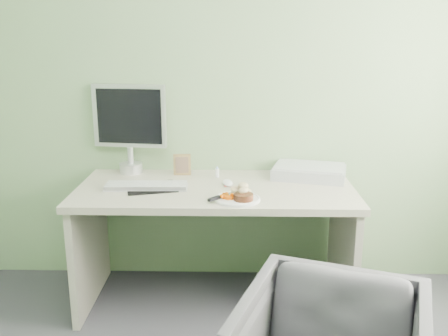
{
  "coord_description": "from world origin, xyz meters",
  "views": [
    {
      "loc": [
        0.11,
        -1.14,
        1.58
      ],
      "look_at": [
        0.05,
        1.5,
        0.88
      ],
      "focal_mm": 40.0,
      "sensor_mm": 36.0,
      "label": 1
    }
  ],
  "objects_px": {
    "plate": "(237,199)",
    "monitor": "(130,124)",
    "desk": "(216,216)",
    "scanner": "(309,172)"
  },
  "relations": [
    {
      "from": "plate",
      "to": "monitor",
      "type": "distance_m",
      "value": 0.93
    },
    {
      "from": "desk",
      "to": "monitor",
      "type": "distance_m",
      "value": 0.81
    },
    {
      "from": "plate",
      "to": "scanner",
      "type": "bearing_deg",
      "value": 45.17
    },
    {
      "from": "desk",
      "to": "scanner",
      "type": "distance_m",
      "value": 0.64
    },
    {
      "from": "desk",
      "to": "plate",
      "type": "distance_m",
      "value": 0.33
    },
    {
      "from": "plate",
      "to": "scanner",
      "type": "relative_size",
      "value": 0.56
    },
    {
      "from": "desk",
      "to": "plate",
      "type": "relative_size",
      "value": 6.58
    },
    {
      "from": "plate",
      "to": "monitor",
      "type": "height_order",
      "value": "monitor"
    },
    {
      "from": "plate",
      "to": "monitor",
      "type": "relative_size",
      "value": 0.44
    },
    {
      "from": "plate",
      "to": "scanner",
      "type": "height_order",
      "value": "scanner"
    }
  ]
}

